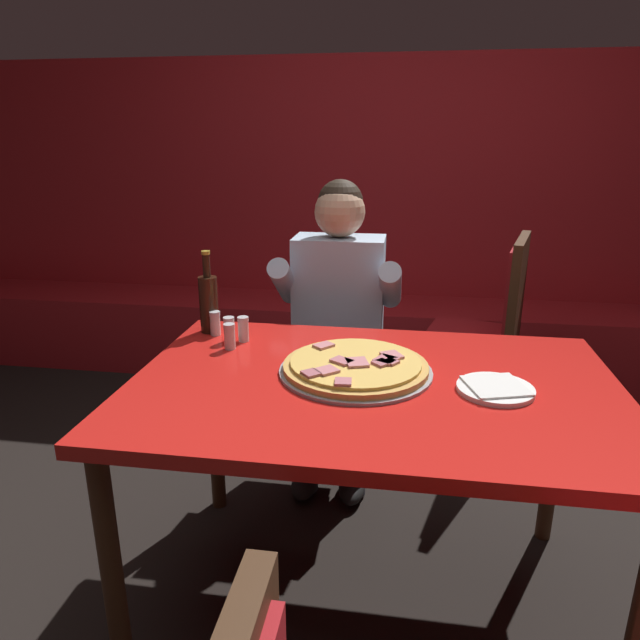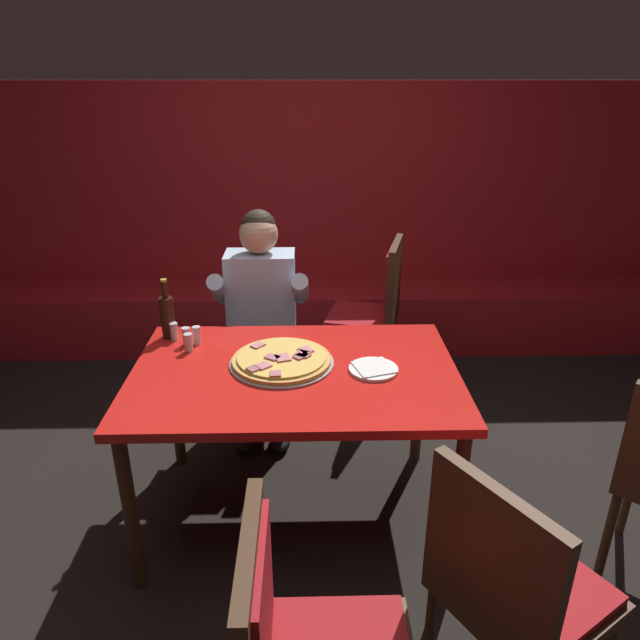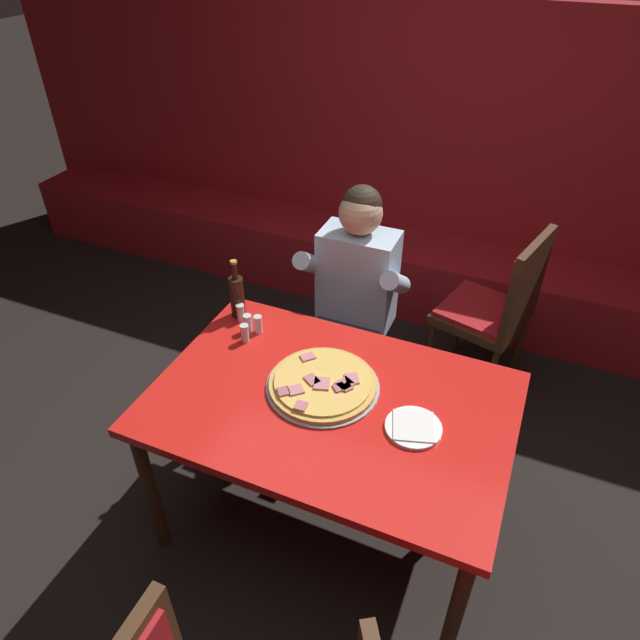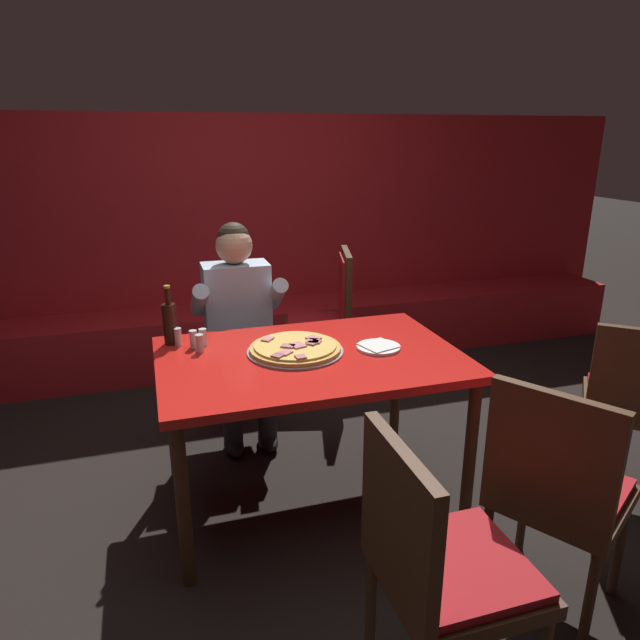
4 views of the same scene
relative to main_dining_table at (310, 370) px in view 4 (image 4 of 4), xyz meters
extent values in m
plane|color=black|center=(0.00, 0.00, -0.70)|extent=(24.00, 24.00, 0.00)
cube|color=#A3191E|center=(0.00, 2.18, 0.25)|extent=(6.80, 0.16, 1.90)
cube|color=#A3191E|center=(0.00, 1.86, -0.47)|extent=(6.46, 0.48, 0.46)
cylinder|color=#422816|center=(-0.63, -0.41, -0.33)|extent=(0.06, 0.06, 0.73)
cylinder|color=#422816|center=(0.63, -0.41, -0.33)|extent=(0.06, 0.06, 0.73)
cylinder|color=#422816|center=(-0.63, 0.41, -0.33)|extent=(0.06, 0.06, 0.73)
cylinder|color=#422816|center=(0.63, 0.41, -0.33)|extent=(0.06, 0.06, 0.73)
cube|color=red|center=(0.00, 0.00, 0.06)|extent=(1.39, 0.93, 0.04)
cylinder|color=#9E9EA3|center=(-0.06, 0.05, 0.08)|extent=(0.45, 0.45, 0.01)
cylinder|color=gold|center=(-0.06, 0.05, 0.10)|extent=(0.43, 0.43, 0.02)
cylinder|color=#E0B251|center=(-0.06, 0.05, 0.11)|extent=(0.39, 0.39, 0.01)
cube|color=#B76670|center=(0.03, 0.06, 0.12)|extent=(0.08, 0.08, 0.01)
cube|color=#C6757A|center=(-0.13, -0.04, 0.12)|extent=(0.08, 0.08, 0.01)
cube|color=#A85B66|center=(-0.17, -0.07, 0.12)|extent=(0.06, 0.06, 0.01)
cube|color=#B76670|center=(-0.10, 0.03, 0.12)|extent=(0.08, 0.07, 0.01)
cube|color=#C6757A|center=(0.05, 0.10, 0.12)|extent=(0.08, 0.08, 0.01)
cube|color=#B76670|center=(0.05, 0.05, 0.12)|extent=(0.05, 0.05, 0.01)
cube|color=#B76670|center=(-0.08, -0.11, 0.12)|extent=(0.05, 0.05, 0.01)
cube|color=#A85B66|center=(0.02, 0.04, 0.12)|extent=(0.06, 0.06, 0.01)
cube|color=#C6757A|center=(-0.05, 0.03, 0.12)|extent=(0.08, 0.08, 0.01)
cube|color=#C6757A|center=(-0.17, 0.15, 0.12)|extent=(0.07, 0.07, 0.01)
cylinder|color=white|center=(0.33, -0.02, 0.09)|extent=(0.21, 0.21, 0.01)
cube|color=white|center=(0.33, -0.02, 0.10)|extent=(0.19, 0.19, 0.01)
cylinder|color=black|center=(-0.61, 0.35, 0.18)|extent=(0.07, 0.07, 0.20)
cylinder|color=black|center=(-0.61, 0.35, 0.32)|extent=(0.03, 0.03, 0.08)
cylinder|color=#B29933|center=(-0.61, 0.35, 0.36)|extent=(0.03, 0.03, 0.01)
cylinder|color=silver|center=(-0.57, 0.31, 0.11)|extent=(0.04, 0.04, 0.07)
cylinder|color=#28231E|center=(-0.57, 0.31, 0.10)|extent=(0.03, 0.03, 0.04)
cylinder|color=silver|center=(-0.57, 0.31, 0.16)|extent=(0.04, 0.04, 0.01)
cylinder|color=silver|center=(-0.46, 0.27, 0.11)|extent=(0.04, 0.04, 0.07)
cylinder|color=#516B33|center=(-0.46, 0.27, 0.10)|extent=(0.03, 0.03, 0.04)
cylinder|color=silver|center=(-0.46, 0.27, 0.16)|extent=(0.04, 0.04, 0.01)
cylinder|color=silver|center=(-0.48, 0.19, 0.11)|extent=(0.04, 0.04, 0.07)
cylinder|color=#B23323|center=(-0.48, 0.19, 0.10)|extent=(0.03, 0.03, 0.04)
cylinder|color=silver|center=(-0.48, 0.19, 0.16)|extent=(0.04, 0.04, 0.01)
cylinder|color=silver|center=(-0.51, 0.26, 0.11)|extent=(0.04, 0.04, 0.07)
cylinder|color=silver|center=(-0.51, 0.26, 0.10)|extent=(0.03, 0.03, 0.04)
cylinder|color=silver|center=(-0.51, 0.26, 0.16)|extent=(0.04, 0.04, 0.01)
ellipsoid|color=black|center=(-0.30, 0.55, -0.65)|extent=(0.11, 0.24, 0.09)
ellipsoid|color=black|center=(-0.10, 0.55, -0.65)|extent=(0.11, 0.24, 0.09)
cylinder|color=#282833|center=(-0.30, 0.55, -0.47)|extent=(0.11, 0.11, 0.43)
cylinder|color=#282833|center=(-0.10, 0.55, -0.47)|extent=(0.11, 0.11, 0.43)
cube|color=#282833|center=(-0.20, 0.65, -0.19)|extent=(0.34, 0.40, 0.12)
cube|color=silver|center=(-0.20, 0.85, 0.08)|extent=(0.38, 0.22, 0.52)
cylinder|color=silver|center=(-0.42, 0.77, 0.16)|extent=(0.09, 0.30, 0.25)
cylinder|color=silver|center=(0.02, 0.77, 0.16)|extent=(0.09, 0.30, 0.25)
sphere|color=#D6A884|center=(-0.20, 0.85, 0.45)|extent=(0.21, 0.21, 0.21)
sphere|color=#2D2319|center=(-0.20, 0.86, 0.48)|extent=(0.19, 0.19, 0.19)
cylinder|color=#422816|center=(0.31, -0.97, -0.46)|extent=(0.04, 0.04, 0.47)
cylinder|color=#422816|center=(-0.07, -0.97, -0.46)|extent=(0.04, 0.04, 0.47)
cube|color=#422816|center=(0.12, -1.16, -0.20)|extent=(0.44, 0.44, 0.05)
cube|color=#A3191E|center=(0.12, -1.16, -0.16)|extent=(0.41, 0.41, 0.03)
cube|color=#422816|center=(-0.08, -1.16, 0.04)|extent=(0.04, 0.44, 0.44)
cube|color=#A3191E|center=(-0.06, -1.16, 0.04)|extent=(0.02, 0.36, 0.37)
cylinder|color=#422816|center=(1.48, -0.16, -0.46)|extent=(0.04, 0.04, 0.48)
cylinder|color=#422816|center=(1.23, -0.45, -0.46)|extent=(0.04, 0.04, 0.48)
cube|color=#422816|center=(1.50, -0.43, -0.19)|extent=(0.62, 0.62, 0.05)
cube|color=#A3191E|center=(1.50, -0.43, -0.15)|extent=(0.57, 0.57, 0.03)
cylinder|color=#422816|center=(0.27, 1.46, -0.47)|extent=(0.04, 0.04, 0.44)
cylinder|color=#422816|center=(0.17, 1.09, -0.47)|extent=(0.04, 0.04, 0.44)
cylinder|color=#422816|center=(0.63, 1.36, -0.47)|extent=(0.04, 0.04, 0.44)
cylinder|color=#422816|center=(0.54, 0.99, -0.47)|extent=(0.04, 0.04, 0.44)
cube|color=#422816|center=(0.40, 1.23, -0.23)|extent=(0.54, 0.54, 0.05)
cube|color=#A3191E|center=(0.40, 1.23, -0.19)|extent=(0.49, 0.49, 0.03)
cube|color=#422816|center=(0.60, 1.18, 0.05)|extent=(0.15, 0.44, 0.51)
cube|color=#A3191E|center=(0.57, 1.18, 0.05)|extent=(0.11, 0.36, 0.43)
cylinder|color=#422816|center=(0.98, -0.96, -0.47)|extent=(0.04, 0.04, 0.44)
cylinder|color=#422816|center=(0.77, -0.63, -0.47)|extent=(0.04, 0.04, 0.44)
cylinder|color=#422816|center=(0.65, -1.16, -0.47)|extent=(0.04, 0.04, 0.44)
cylinder|color=#422816|center=(0.45, -0.83, -0.47)|extent=(0.04, 0.04, 0.44)
cube|color=#422816|center=(0.71, -0.89, -0.23)|extent=(0.61, 0.61, 0.05)
cube|color=#A3191E|center=(0.71, -0.89, -0.19)|extent=(0.56, 0.56, 0.03)
cube|color=#422816|center=(0.54, -1.00, 0.03)|extent=(0.27, 0.39, 0.46)
cube|color=#A3191E|center=(0.57, -0.99, 0.03)|extent=(0.21, 0.32, 0.39)
camera|label=1|loc=(0.08, -1.50, 0.75)|focal=32.00mm
camera|label=2|loc=(0.06, -2.15, 1.23)|focal=32.00mm
camera|label=3|loc=(0.59, -1.47, 1.66)|focal=32.00mm
camera|label=4|loc=(-0.68, -2.36, 1.06)|focal=32.00mm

